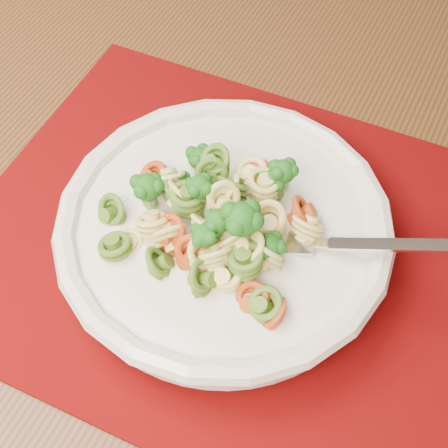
% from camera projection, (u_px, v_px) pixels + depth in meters
% --- Properties ---
extents(dining_table, '(1.30, 0.86, 0.72)m').
position_uv_depth(dining_table, '(260.00, 270.00, 0.67)').
color(dining_table, '#5A3219').
rests_on(dining_table, ground).
extents(placemat, '(0.52, 0.42, 0.00)m').
position_uv_depth(placemat, '(244.00, 248.00, 0.56)').
color(placemat, '#590303').
rests_on(placemat, dining_table).
extents(pasta_bowl, '(0.29, 0.29, 0.05)m').
position_uv_depth(pasta_bowl, '(224.00, 230.00, 0.53)').
color(pasta_bowl, white).
rests_on(pasta_bowl, placemat).
extents(pasta_broccoli_heap, '(0.24, 0.24, 0.06)m').
position_uv_depth(pasta_broccoli_heap, '(224.00, 220.00, 0.52)').
color(pasta_broccoli_heap, '#E8D873').
rests_on(pasta_broccoli_heap, pasta_bowl).
extents(fork, '(0.18, 0.07, 0.08)m').
position_uv_depth(fork, '(299.00, 243.00, 0.51)').
color(fork, silver).
rests_on(fork, pasta_bowl).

